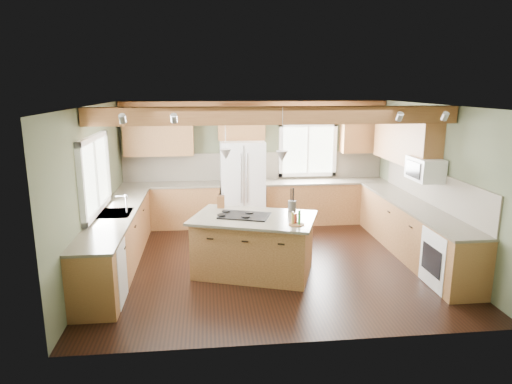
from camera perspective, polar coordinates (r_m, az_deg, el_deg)
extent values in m
plane|color=black|center=(7.79, 1.80, -8.71)|extent=(5.60, 5.60, 0.00)
plane|color=silver|center=(7.24, 1.95, 10.77)|extent=(5.60, 5.60, 0.00)
plane|color=#4F553C|center=(9.84, -0.16, 3.79)|extent=(5.60, 0.00, 5.60)
plane|color=#4F553C|center=(7.55, -19.68, 0.14)|extent=(0.00, 5.00, 5.00)
plane|color=#4F553C|center=(8.27, 21.46, 1.07)|extent=(0.00, 5.00, 5.00)
cube|color=brown|center=(6.84, 2.42, 9.54)|extent=(5.55, 0.26, 0.26)
cube|color=brown|center=(9.62, -0.10, 11.00)|extent=(5.55, 0.20, 0.10)
cube|color=brown|center=(9.84, -0.15, 3.26)|extent=(5.58, 0.03, 0.58)
cube|color=brown|center=(8.32, 21.16, 0.54)|extent=(0.03, 3.70, 0.58)
cube|color=brown|center=(9.71, -10.54, -1.76)|extent=(2.02, 0.60, 0.88)
cube|color=#473F34|center=(9.60, -10.65, 0.89)|extent=(2.06, 0.64, 0.04)
cube|color=brown|center=(10.00, 8.55, -1.25)|extent=(2.62, 0.60, 0.88)
cube|color=#473F34|center=(9.89, 8.64, 1.33)|extent=(2.66, 0.64, 0.04)
cube|color=brown|center=(7.76, -16.94, -5.93)|extent=(0.60, 3.70, 0.88)
cube|color=#473F34|center=(7.63, -17.17, -2.65)|extent=(0.64, 3.74, 0.04)
cube|color=brown|center=(8.39, 18.99, -4.64)|extent=(0.60, 3.70, 0.88)
cube|color=#473F34|center=(8.27, 19.23, -1.60)|extent=(0.64, 3.74, 0.04)
cube|color=brown|center=(9.58, -12.06, 7.16)|extent=(1.40, 0.35, 0.90)
cube|color=brown|center=(9.54, -1.86, 8.63)|extent=(0.96, 0.35, 0.70)
cube|color=brown|center=(8.90, 18.15, 6.37)|extent=(0.35, 2.20, 0.90)
cube|color=brown|center=(10.09, 13.16, 7.40)|extent=(0.90, 0.35, 0.90)
cube|color=white|center=(7.54, -19.59, 2.07)|extent=(0.04, 1.60, 1.05)
cube|color=white|center=(9.97, 6.47, 5.28)|extent=(1.10, 0.04, 1.00)
cube|color=#262628|center=(7.63, -17.17, -2.62)|extent=(0.50, 0.65, 0.03)
cylinder|color=#B2B2B7|center=(7.56, -15.91, -1.54)|extent=(0.02, 0.02, 0.28)
cube|color=white|center=(6.57, -18.91, -9.67)|extent=(0.60, 0.60, 0.84)
cube|color=white|center=(7.30, 23.21, -7.73)|extent=(0.60, 0.72, 0.84)
cube|color=white|center=(8.08, 20.39, 2.70)|extent=(0.40, 0.70, 0.38)
cone|color=#B2B2B7|center=(6.98, -3.80, 4.72)|extent=(0.18, 0.18, 0.16)
cone|color=#B2B2B7|center=(6.78, 3.28, 4.48)|extent=(0.18, 0.18, 0.16)
cube|color=silver|center=(9.52, -1.71, 1.01)|extent=(0.90, 0.74, 1.80)
cube|color=brown|center=(7.22, -0.30, -6.77)|extent=(1.99, 1.58, 0.88)
cube|color=#473F34|center=(7.08, -0.30, -3.27)|extent=(2.14, 1.73, 0.04)
cube|color=black|center=(7.10, -1.44, -2.96)|extent=(0.88, 0.72, 0.02)
cube|color=brown|center=(7.58, -4.41, -1.23)|extent=(0.13, 0.10, 0.20)
cylinder|color=#362F2B|center=(7.36, 4.53, -1.78)|extent=(0.19, 0.19, 0.18)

